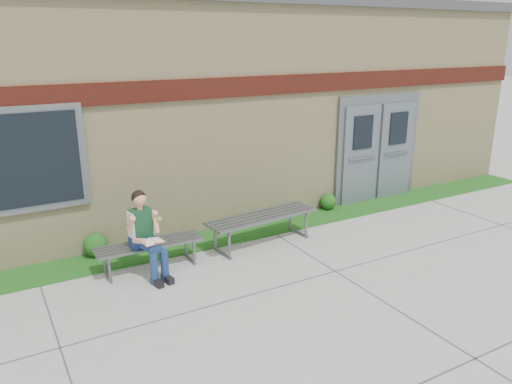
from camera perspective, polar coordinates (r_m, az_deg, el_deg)
ground at (r=6.94m, az=5.02°, el=-12.43°), size 80.00×80.00×0.00m
grass_strip at (r=8.97m, az=-4.42°, el=-5.21°), size 16.00×0.80×0.02m
school_building at (r=11.54m, az=-12.00°, el=10.27°), size 16.20×6.22×4.20m
bench_left at (r=7.87m, az=-12.08°, el=-6.38°), size 1.64×0.49×0.42m
bench_right at (r=8.58m, az=0.69°, el=-3.41°), size 2.05×0.74×0.52m
girl at (r=7.54m, az=-12.47°, el=-4.63°), size 0.51×0.82×1.30m
shrub_mid at (r=8.54m, az=-17.85°, el=-5.76°), size 0.39×0.39×0.39m
shrub_east at (r=10.42m, az=8.24°, el=-1.07°), size 0.33×0.33×0.33m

